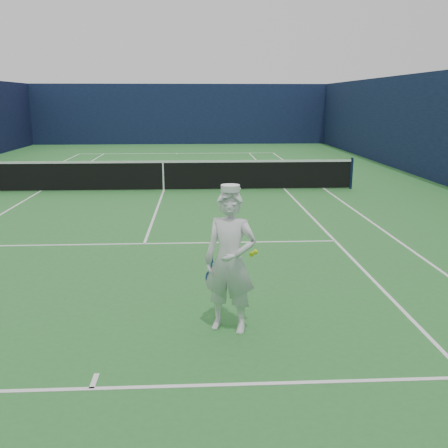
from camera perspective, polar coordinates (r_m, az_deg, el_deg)
The scene contains 5 objects.
ground at distance 16.97m, azimuth -6.90°, elevation 3.82°, with size 80.00×80.00×0.00m, color #2A702E.
court_markings at distance 16.97m, azimuth -6.90°, elevation 3.83°, with size 11.03×23.83×0.01m.
windscreen_fence at distance 16.73m, azimuth -7.11°, elevation 10.58°, with size 20.12×36.12×4.00m.
tennis_net at distance 16.88m, azimuth -6.96°, elevation 5.67°, with size 12.88×0.09×1.07m.
tennis_player at distance 6.47m, azimuth 0.70°, elevation -4.27°, with size 0.80×0.71×1.95m.
Camera 1 is at (1.16, -16.66, 2.99)m, focal length 40.00 mm.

